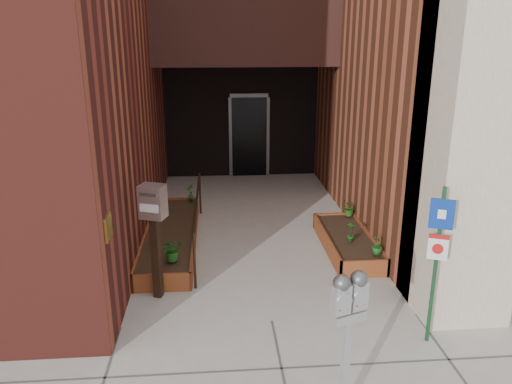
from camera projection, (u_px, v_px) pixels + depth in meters
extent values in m
plane|color=#9E9991|center=(272.00, 321.00, 6.70)|extent=(80.00, 80.00, 0.00)
cube|color=tan|center=(468.00, 155.00, 6.42)|extent=(1.10, 1.20, 4.40)
cube|color=black|center=(244.00, 19.00, 11.18)|extent=(4.20, 2.00, 2.00)
cube|color=black|center=(241.00, 119.00, 13.27)|extent=(4.00, 0.30, 3.00)
cube|color=black|center=(249.00, 137.00, 13.25)|extent=(0.90, 0.06, 2.10)
cube|color=#B79338|center=(108.00, 227.00, 5.90)|extent=(0.04, 0.30, 0.30)
cube|color=brown|center=(161.00, 283.00, 7.41)|extent=(0.90, 0.04, 0.30)
cube|color=brown|center=(178.00, 205.00, 10.79)|extent=(0.90, 0.04, 0.30)
cube|color=brown|center=(147.00, 237.00, 9.06)|extent=(0.04, 3.60, 0.30)
cube|color=brown|center=(195.00, 236.00, 9.13)|extent=(0.04, 3.60, 0.30)
cube|color=black|center=(171.00, 237.00, 9.10)|extent=(0.82, 3.52, 0.26)
cube|color=brown|center=(365.00, 269.00, 7.84)|extent=(0.80, 0.04, 0.30)
cube|color=brown|center=(333.00, 220.00, 9.89)|extent=(0.80, 0.04, 0.30)
cube|color=brown|center=(326.00, 242.00, 8.84)|extent=(0.04, 2.20, 0.30)
cube|color=brown|center=(368.00, 241.00, 8.90)|extent=(0.04, 2.20, 0.30)
cube|color=black|center=(347.00, 243.00, 8.87)|extent=(0.72, 2.12, 0.26)
cylinder|color=black|center=(195.00, 261.00, 7.43)|extent=(0.04, 0.04, 0.90)
cylinder|color=black|center=(200.00, 193.00, 10.56)|extent=(0.04, 0.04, 0.90)
cylinder|color=black|center=(197.00, 199.00, 8.86)|extent=(0.04, 3.30, 0.04)
cube|color=#B0B0B2|center=(345.00, 370.00, 4.87)|extent=(0.09, 0.09, 1.11)
cube|color=#B0B0B2|center=(348.00, 316.00, 4.69)|extent=(0.36, 0.24, 0.09)
cube|color=#B0B0B2|center=(341.00, 299.00, 4.59)|extent=(0.19, 0.16, 0.29)
sphere|color=#59595B|center=(342.00, 283.00, 4.54)|extent=(0.16, 0.16, 0.16)
cube|color=white|center=(345.00, 300.00, 4.53)|extent=(0.10, 0.04, 0.06)
cube|color=#B21414|center=(344.00, 309.00, 4.56)|extent=(0.10, 0.04, 0.03)
cube|color=#B0B0B2|center=(358.00, 295.00, 4.67)|extent=(0.19, 0.16, 0.29)
sphere|color=#59595B|center=(359.00, 279.00, 4.62)|extent=(0.16, 0.16, 0.16)
cube|color=white|center=(362.00, 296.00, 4.61)|extent=(0.10, 0.04, 0.06)
cube|color=#B21414|center=(361.00, 304.00, 4.64)|extent=(0.10, 0.04, 0.03)
cube|color=#14371D|center=(435.00, 267.00, 5.98)|extent=(0.06, 0.06, 2.02)
cube|color=navy|center=(442.00, 214.00, 5.74)|extent=(0.26, 0.13, 0.37)
cube|color=white|center=(442.00, 214.00, 5.74)|extent=(0.09, 0.05, 0.11)
cube|color=white|center=(438.00, 247.00, 5.87)|extent=(0.22, 0.11, 0.32)
cube|color=#B21414|center=(439.00, 237.00, 5.83)|extent=(0.22, 0.10, 0.06)
cylinder|color=#B21414|center=(438.00, 249.00, 5.87)|extent=(0.12, 0.06, 0.13)
cube|color=black|center=(156.00, 257.00, 7.15)|extent=(0.14, 0.14, 1.25)
cube|color=#B8B8BB|center=(153.00, 201.00, 6.89)|extent=(0.40, 0.35, 0.48)
cube|color=#59595B|center=(148.00, 195.00, 6.73)|extent=(0.24, 0.09, 0.05)
cube|color=white|center=(149.00, 208.00, 6.78)|extent=(0.26, 0.10, 0.11)
imported|color=#1E611B|center=(173.00, 249.00, 7.74)|extent=(0.43, 0.43, 0.37)
imported|color=#1A5317|center=(154.00, 236.00, 8.31)|extent=(0.24, 0.24, 0.34)
imported|color=#19581D|center=(163.00, 206.00, 9.74)|extent=(0.26, 0.26, 0.34)
imported|color=#26601B|center=(191.00, 192.00, 10.54)|extent=(0.26, 0.26, 0.37)
imported|color=#19571A|center=(377.00, 245.00, 7.98)|extent=(0.18, 0.18, 0.30)
imported|color=#195117|center=(351.00, 232.00, 8.45)|extent=(0.26, 0.26, 0.35)
imported|color=#275618|center=(349.00, 208.00, 9.65)|extent=(0.39, 0.39, 0.31)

